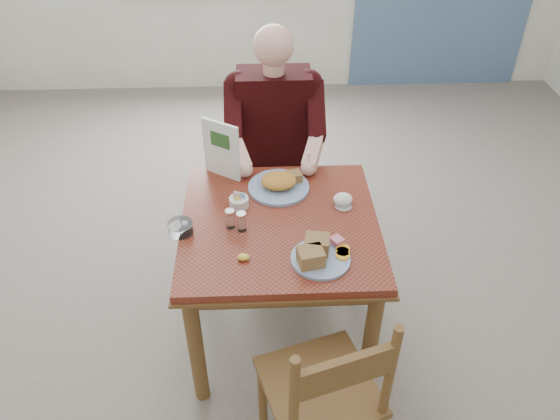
{
  "coord_description": "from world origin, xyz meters",
  "views": [
    {
      "loc": [
        -0.08,
        -1.92,
        2.34
      ],
      "look_at": [
        0.0,
        0.0,
        0.82
      ],
      "focal_mm": 35.0,
      "sensor_mm": 36.0,
      "label": 1
    }
  ],
  "objects_px": {
    "table": "(280,240)",
    "chair_near": "(324,394)",
    "chair_far": "(274,172)",
    "far_plate": "(280,183)",
    "diner": "(274,132)",
    "near_plate": "(318,253)"
  },
  "relations": [
    {
      "from": "diner",
      "to": "near_plate",
      "type": "xyz_separation_m",
      "value": [
        0.15,
        -0.96,
        -0.03
      ]
    },
    {
      "from": "table",
      "to": "far_plate",
      "type": "relative_size",
      "value": 2.45
    },
    {
      "from": "chair_far",
      "to": "near_plate",
      "type": "xyz_separation_m",
      "value": [
        0.15,
        -1.05,
        0.3
      ]
    },
    {
      "from": "table",
      "to": "diner",
      "type": "relative_size",
      "value": 0.66
    },
    {
      "from": "table",
      "to": "chair_near",
      "type": "bearing_deg",
      "value": -79.09
    },
    {
      "from": "near_plate",
      "to": "far_plate",
      "type": "distance_m",
      "value": 0.53
    },
    {
      "from": "diner",
      "to": "far_plate",
      "type": "relative_size",
      "value": 3.7
    },
    {
      "from": "table",
      "to": "near_plate",
      "type": "distance_m",
      "value": 0.33
    },
    {
      "from": "chair_far",
      "to": "diner",
      "type": "height_order",
      "value": "diner"
    },
    {
      "from": "chair_far",
      "to": "table",
      "type": "bearing_deg",
      "value": -90.0
    },
    {
      "from": "table",
      "to": "chair_near",
      "type": "distance_m",
      "value": 0.76
    },
    {
      "from": "far_plate",
      "to": "chair_far",
      "type": "bearing_deg",
      "value": 91.1
    },
    {
      "from": "table",
      "to": "chair_near",
      "type": "height_order",
      "value": "chair_near"
    },
    {
      "from": "near_plate",
      "to": "far_plate",
      "type": "relative_size",
      "value": 0.73
    },
    {
      "from": "chair_far",
      "to": "chair_near",
      "type": "bearing_deg",
      "value": -84.75
    },
    {
      "from": "table",
      "to": "near_plate",
      "type": "xyz_separation_m",
      "value": [
        0.15,
        -0.26,
        0.14
      ]
    },
    {
      "from": "table",
      "to": "chair_far",
      "type": "height_order",
      "value": "chair_far"
    },
    {
      "from": "chair_far",
      "to": "diner",
      "type": "bearing_deg",
      "value": -89.99
    },
    {
      "from": "near_plate",
      "to": "diner",
      "type": "bearing_deg",
      "value": 98.8
    },
    {
      "from": "table",
      "to": "diner",
      "type": "distance_m",
      "value": 0.73
    },
    {
      "from": "table",
      "to": "chair_far",
      "type": "xyz_separation_m",
      "value": [
        0.0,
        0.8,
        -0.16
      ]
    },
    {
      "from": "chair_near",
      "to": "table",
      "type": "bearing_deg",
      "value": 100.91
    }
  ]
}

